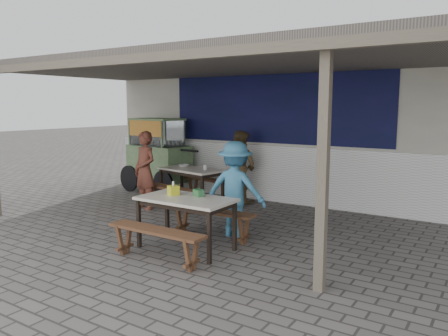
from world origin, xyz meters
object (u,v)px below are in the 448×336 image
Objects in this scene: table_right at (186,203)px; vendor_cart at (158,152)px; bench_left_street at (169,192)px; bench_right_wall at (212,217)px; patron_right_table at (235,189)px; condiment_bowl at (184,166)px; bench_right_street at (156,237)px; patron_wall_side at (240,167)px; donation_box at (199,193)px; bench_left_wall at (212,184)px; condiment_jar at (205,167)px; patron_street_side at (145,170)px; tissue_box at (173,190)px; table_left at (191,172)px.

table_right is 4.32m from vendor_cart.
bench_left_street is 1.02× the size of bench_right_wall.
table_right is 0.98m from patron_right_table.
patron_right_table is 7.09× the size of condiment_bowl.
vendor_cart is (-3.13, 3.61, 0.61)m from bench_right_street.
donation_box is at bearing 119.67° from patron_wall_side.
bench_left_wall is 16.97× the size of condiment_jar.
bench_left_street is 9.72× the size of donation_box.
bench_right_street is 6.92× the size of condiment_bowl.
vendor_cart is at bearing 134.95° from patron_street_side.
bench_left_street is 2.34m from tissue_box.
patron_wall_side reaches higher than tissue_box.
table_left is at bearing -168.96° from condiment_jar.
donation_box is at bearing -18.26° from patron_street_side.
table_left is at bearing -22.25° from condiment_bowl.
bench_left_wall is at bearing 90.00° from table_left.
table_right is at bearing -51.29° from condiment_bowl.
donation_box is at bearing -78.59° from bench_right_wall.
patron_wall_side is 0.79m from condiment_jar.
patron_wall_side is at bearing 111.16° from bench_right_wall.
patron_street_side is 1.01× the size of patron_wall_side.
bench_right_wall is (0.00, 1.28, 0.00)m from bench_right_street.
vendor_cart is 1.26m from condiment_bowl.
table_right is at bearing -90.00° from bench_right_wall.
donation_box is (1.89, -1.59, 0.46)m from bench_left_street.
table_right is 3.18m from condiment_bowl.
condiment_bowl is (0.23, 0.95, 0.00)m from patron_street_side.
bench_left_wall is 3.94m from bench_right_street.
donation_box is at bearing 61.96° from table_right.
vendor_cart reaches higher than condiment_jar.
tissue_box is at bearing 112.53° from patron_wall_side.
donation_box is (0.09, -0.47, 0.46)m from bench_right_wall.
bench_left_wall is 3.38m from table_right.
patron_street_side is (0.92, -1.43, -0.18)m from vendor_cart.
tissue_box is at bearing 111.32° from bench_right_street.
table_left is at bearing 129.36° from donation_box.
bench_right_wall is at bearing 101.36° from donation_box.
table_left is 0.65× the size of vendor_cart.
patron_street_side is (-2.21, 1.53, 0.10)m from table_right.
bench_left_wall is at bearing 114.53° from tissue_box.
bench_left_street is 1.00× the size of bench_left_wall.
patron_right_table is (3.37, -2.02, -0.20)m from vendor_cart.
bench_left_street is (-0.10, -0.60, -0.33)m from table_left.
table_right is 2.69m from patron_street_side.
patron_wall_side reaches higher than table_right.
patron_right_table is at bearing 75.81° from table_right.
donation_box is 0.73× the size of condiment_bowl.
patron_street_side is 2.68m from donation_box.
patron_wall_side is at bearing -74.24° from patron_right_table.
patron_street_side reaches higher than bench_left_street.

